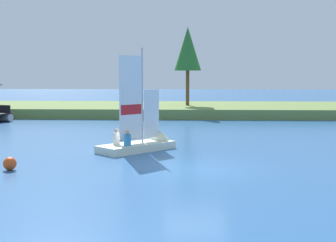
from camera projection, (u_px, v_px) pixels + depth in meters
name	position (u px, v px, depth m)	size (l,w,h in m)	color
ground_plane	(196.00, 169.00, 18.50)	(200.00, 200.00, 0.00)	#2D609E
shore_bank	(192.00, 109.00, 44.51)	(80.00, 12.29, 0.84)	olive
shoreline_tree_centre	(188.00, 49.00, 43.32)	(2.50, 2.50, 7.29)	brown
sailboat	(149.00, 142.00, 23.43)	(4.11, 4.24, 5.54)	silver
channel_buoy	(10.00, 164.00, 18.23)	(0.52, 0.52, 0.52)	#E54C19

